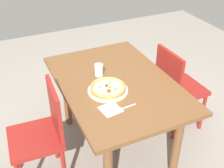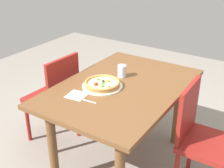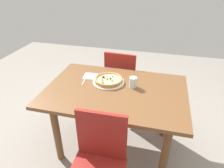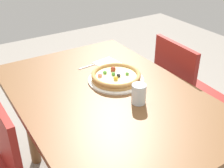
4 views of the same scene
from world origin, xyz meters
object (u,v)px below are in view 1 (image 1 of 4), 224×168
at_px(pizza, 108,88).
at_px(fork, 124,108).
at_px(chair_far, 43,132).
at_px(plate, 108,90).
at_px(napkin, 111,109).
at_px(dining_table, 116,92).
at_px(drinking_glass, 99,70).
at_px(chair_near, 177,86).

distance_m(pizza, fork, 0.25).
distance_m(chair_far, plate, 0.61).
bearing_deg(chair_far, fork, -113.14).
bearing_deg(plate, pizza, -143.95).
distance_m(plate, napkin, 0.24).
xyz_separation_m(fork, napkin, (0.03, 0.10, -0.00)).
height_order(dining_table, pizza, pizza).
xyz_separation_m(drinking_glass, napkin, (-0.48, 0.11, -0.05)).
height_order(chair_near, chair_far, same).
height_order(dining_table, plate, plate).
relative_size(fork, napkin, 1.18).
relative_size(plate, drinking_glass, 3.11).
bearing_deg(fork, plate, -90.58).
xyz_separation_m(pizza, napkin, (-0.22, 0.08, -0.03)).
height_order(chair_near, pizza, chair_near).
relative_size(dining_table, chair_near, 1.50).
distance_m(dining_table, fork, 0.38).
bearing_deg(napkin, chair_near, -67.86).
distance_m(chair_near, napkin, 0.96).
relative_size(chair_near, chair_far, 1.00).
bearing_deg(fork, dining_table, -110.53).
bearing_deg(pizza, drinking_glass, -6.33).
height_order(chair_far, pizza, chair_far).
bearing_deg(plate, fork, -175.88).
distance_m(chair_near, pizza, 0.84).
distance_m(fork, drinking_glass, 0.51).
bearing_deg(plate, chair_near, -80.76).
distance_m(chair_far, fork, 0.68).
xyz_separation_m(plate, drinking_glass, (0.25, -0.03, 0.05)).
relative_size(dining_table, chair_far, 1.50).
bearing_deg(fork, pizza, -90.67).
distance_m(chair_near, plate, 0.84).
bearing_deg(napkin, pizza, -19.45).
relative_size(chair_near, fork, 5.36).
xyz_separation_m(dining_table, plate, (-0.10, 0.12, 0.12)).
bearing_deg(plate, dining_table, -49.48).
bearing_deg(pizza, chair_far, 87.02).
bearing_deg(pizza, napkin, 160.55).
height_order(plate, napkin, plate).
height_order(chair_near, napkin, chair_near).
xyz_separation_m(plate, napkin, (-0.22, 0.08, -0.00)).
relative_size(pizza, fork, 1.71).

